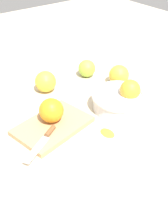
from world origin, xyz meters
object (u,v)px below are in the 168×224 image
knife (44,139)px  apple_front_left_2 (87,68)px  cutting_board (53,126)px  orange_on_board (51,111)px  apple_front_center (47,81)px  bowl (121,99)px  apple_front_left (119,75)px

knife → apple_front_left_2: (-0.35, -0.25, 0.01)m
cutting_board → apple_front_left_2: bearing=-145.2°
apple_front_left_2 → cutting_board: bearing=34.8°
orange_on_board → cutting_board: bearing=61.3°
orange_on_board → apple_front_left_2: 0.34m
apple_front_center → bowl: bearing=119.0°
cutting_board → orange_on_board: size_ratio=2.98×
apple_front_left → apple_front_left_2: (0.06, -0.12, -0.00)m
knife → orange_on_board: bearing=-135.5°
orange_on_board → apple_front_left_2: size_ratio=1.10×
orange_on_board → apple_front_left: bearing=-169.6°
knife → apple_front_center: (-0.16, -0.25, 0.02)m
bowl → knife: bearing=0.7°
knife → apple_front_center: bearing=-122.5°
knife → cutting_board: bearing=-139.3°
cutting_board → apple_front_center: (-0.10, -0.20, 0.03)m
bowl → apple_front_center: bowl is taller
cutting_board → apple_front_left: apple_front_left is taller
bowl → cutting_board: bowl is taller
cutting_board → orange_on_board: orange_on_board is taller
knife → apple_front_left_2: bearing=-144.1°
knife → apple_front_left: 0.43m
bowl → orange_on_board: bearing=-14.7°
bowl → knife: (0.30, 0.00, -0.02)m
apple_front_center → apple_front_left_2: size_ratio=1.14×
knife → apple_front_left: apple_front_left is taller
apple_front_left → bowl: bearing=48.7°
bowl → apple_front_left: (-0.11, -0.12, 0.00)m
cutting_board → knife: size_ratio=1.58×
cutting_board → apple_front_center: apple_front_center is taller
apple_front_left → apple_front_center: apple_front_center is taller
apple_front_left → apple_front_left_2: apple_front_left is taller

